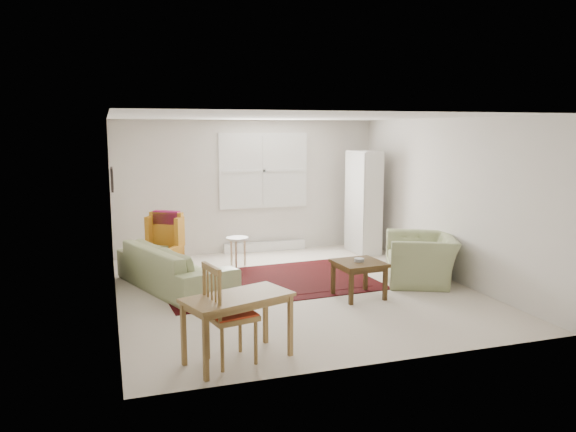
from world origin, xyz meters
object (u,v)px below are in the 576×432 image
object	(u,v)px
wingback_chair	(160,245)
desk	(238,328)
armchair	(421,254)
stool	(237,252)
coffee_table	(359,279)
desk_chair	(231,313)
cabinet	(364,202)
sofa	(174,258)

from	to	relation	value
wingback_chair	desk	size ratio (longest dim) A/B	0.95
armchair	stool	size ratio (longest dim) A/B	2.19
coffee_table	stool	xyz separation A→B (m)	(-1.21, 2.27, -0.00)
coffee_table	desk	xyz separation A→B (m)	(-2.09, -1.60, 0.08)
desk	desk_chair	bearing A→B (deg)	-172.82
wingback_chair	cabinet	size ratio (longest dim) A/B	0.53
sofa	desk_chair	bearing A→B (deg)	164.39
desk	cabinet	bearing A→B (deg)	51.08
coffee_table	desk	size ratio (longest dim) A/B	0.59
coffee_table	desk	distance (m)	2.63
armchair	coffee_table	xyz separation A→B (m)	(-1.23, -0.42, -0.18)
cabinet	desk_chair	distance (m)	5.51
wingback_chair	desk_chair	size ratio (longest dim) A/B	1.00
armchair	sofa	bearing A→B (deg)	-78.94
stool	desk	xyz separation A→B (m)	(-0.88, -3.87, 0.08)
cabinet	armchair	bearing A→B (deg)	-95.30
coffee_table	desk_chair	size ratio (longest dim) A/B	0.62
armchair	wingback_chair	bearing A→B (deg)	-89.13
coffee_table	cabinet	xyz separation A→B (m)	(1.32, 2.63, 0.71)
stool	coffee_table	bearing A→B (deg)	-61.86
sofa	wingback_chair	world-z (taller)	wingback_chair
stool	armchair	bearing A→B (deg)	-37.11
wingback_chair	desk_chair	bearing A→B (deg)	-51.18
coffee_table	stool	distance (m)	2.57
desk	desk_chair	world-z (taller)	desk_chair
armchair	desk	size ratio (longest dim) A/B	1.04
armchair	desk_chair	xyz separation A→B (m)	(-3.40, -2.03, 0.07)
armchair	cabinet	bearing A→B (deg)	-158.39
wingback_chair	cabinet	world-z (taller)	cabinet
desk_chair	coffee_table	bearing A→B (deg)	-65.62
sofa	armchair	size ratio (longest dim) A/B	1.99
cabinet	wingback_chair	bearing A→B (deg)	-173.99
wingback_chair	cabinet	bearing A→B (deg)	42.00
stool	cabinet	bearing A→B (deg)	8.11
coffee_table	cabinet	size ratio (longest dim) A/B	0.33
wingback_chair	stool	world-z (taller)	wingback_chair
stool	desk	size ratio (longest dim) A/B	0.48
armchair	stool	distance (m)	3.07
sofa	wingback_chair	bearing A→B (deg)	-10.03
sofa	coffee_table	bearing A→B (deg)	-137.70
sofa	armchair	bearing A→B (deg)	-123.08
sofa	coffee_table	size ratio (longest dim) A/B	3.54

